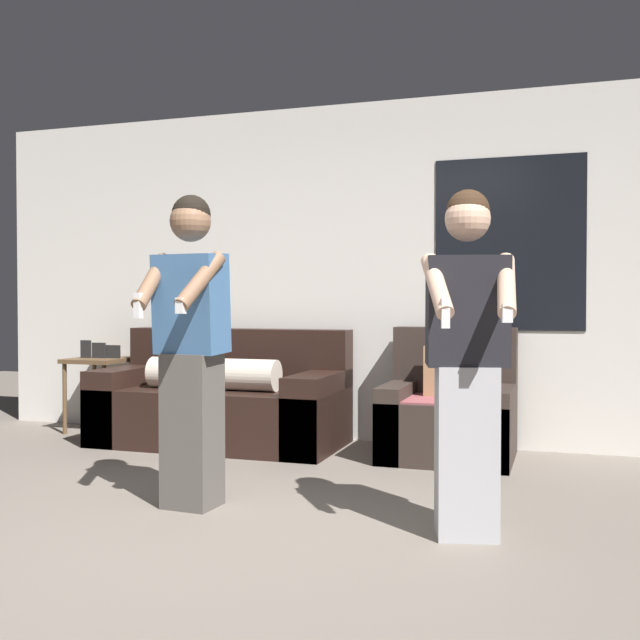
{
  "coord_description": "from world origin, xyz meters",
  "views": [
    {
      "loc": [
        1.64,
        -2.86,
        1.11
      ],
      "look_at": [
        0.46,
        0.74,
        1.02
      ],
      "focal_mm": 42.0,
      "sensor_mm": 36.0,
      "label": 1
    }
  ],
  "objects": [
    {
      "name": "wall_back",
      "position": [
        0.02,
        2.95,
        1.35
      ],
      "size": [
        6.49,
        0.07,
        2.7
      ],
      "color": "silver",
      "rests_on": "ground_plane"
    },
    {
      "name": "armchair",
      "position": [
        0.86,
        2.49,
        0.31
      ],
      "size": [
        0.9,
        0.83,
        0.92
      ],
      "color": "#332823",
      "rests_on": "ground_plane"
    },
    {
      "name": "side_table",
      "position": [
        -2.17,
        2.64,
        0.54
      ],
      "size": [
        0.47,
        0.5,
        0.78
      ],
      "color": "brown",
      "rests_on": "ground_plane"
    },
    {
      "name": "couch",
      "position": [
        -0.91,
        2.46,
        0.32
      ],
      "size": [
        1.9,
        0.91,
        0.89
      ],
      "color": "black",
      "rests_on": "ground_plane"
    },
    {
      "name": "person_right",
      "position": [
        1.2,
        0.7,
        0.84
      ],
      "size": [
        0.46,
        0.52,
        1.64
      ],
      "color": "#B2B2B7",
      "rests_on": "ground_plane"
    },
    {
      "name": "ground_plane",
      "position": [
        0.0,
        0.0,
        0.0
      ],
      "size": [
        14.0,
        14.0,
        0.0
      ],
      "primitive_type": "plane",
      "color": "slate"
    },
    {
      "name": "person_left",
      "position": [
        -0.28,
        0.75,
        0.88
      ],
      "size": [
        0.43,
        0.48,
        1.69
      ],
      "color": "#56514C",
      "rests_on": "ground_plane"
    }
  ]
}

